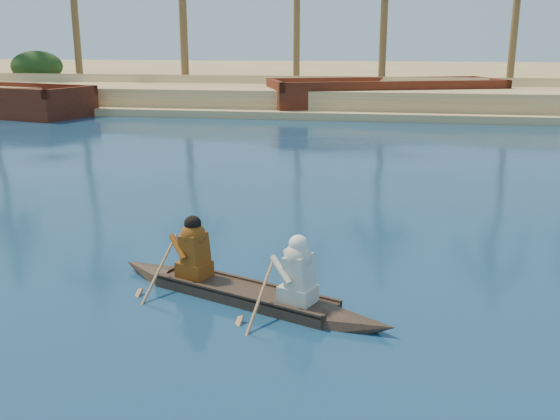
# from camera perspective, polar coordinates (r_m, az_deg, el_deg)

# --- Properties ---
(sandy_embankment) EXTENTS (150.00, 51.00, 1.50)m
(sandy_embankment) POSITION_cam_1_polar(r_m,az_deg,el_deg) (55.08, 16.66, 11.26)
(sandy_embankment) COLOR #E4C780
(sandy_embankment) RESTS_ON ground
(shrub_cluster) EXTENTS (100.00, 6.00, 2.40)m
(shrub_cluster) POSITION_cam_1_polar(r_m,az_deg,el_deg) (39.81, 19.08, 10.78)
(shrub_cluster) COLOR #1B3814
(shrub_cluster) RESTS_ON ground
(canoe) EXTENTS (4.64, 2.34, 1.31)m
(canoe) POSITION_cam_1_polar(r_m,az_deg,el_deg) (9.19, -3.36, -6.69)
(canoe) COLOR #3F2E22
(canoe) RESTS_ON ground
(barge_mid) EXTENTS (12.93, 8.08, 2.05)m
(barge_mid) POSITION_cam_1_polar(r_m,az_deg,el_deg) (34.45, 9.59, 10.02)
(barge_mid) COLOR maroon
(barge_mid) RESTS_ON ground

